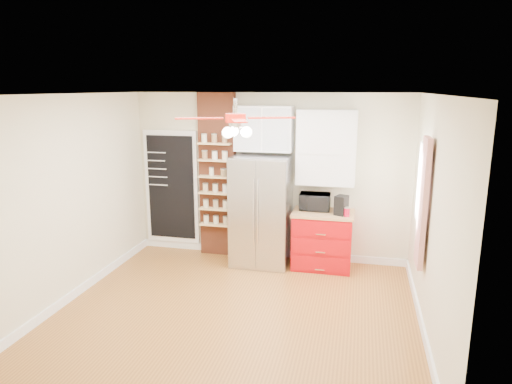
% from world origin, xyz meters
% --- Properties ---
extents(floor, '(4.50, 4.50, 0.00)m').
position_xyz_m(floor, '(0.00, 0.00, 0.00)').
color(floor, '#996127').
rests_on(floor, ground).
extents(ceiling, '(4.50, 4.50, 0.00)m').
position_xyz_m(ceiling, '(0.00, 0.00, 2.70)').
color(ceiling, white).
rests_on(ceiling, wall_back).
extents(wall_back, '(4.50, 0.02, 2.70)m').
position_xyz_m(wall_back, '(0.00, 2.00, 1.35)').
color(wall_back, beige).
rests_on(wall_back, floor).
extents(wall_front, '(4.50, 0.02, 2.70)m').
position_xyz_m(wall_front, '(0.00, -2.00, 1.35)').
color(wall_front, beige).
rests_on(wall_front, floor).
extents(wall_left, '(0.02, 4.00, 2.70)m').
position_xyz_m(wall_left, '(-2.25, 0.00, 1.35)').
color(wall_left, beige).
rests_on(wall_left, floor).
extents(wall_right, '(0.02, 4.00, 2.70)m').
position_xyz_m(wall_right, '(2.25, 0.00, 1.35)').
color(wall_right, beige).
rests_on(wall_right, floor).
extents(chalkboard, '(0.95, 0.05, 1.95)m').
position_xyz_m(chalkboard, '(-1.70, 1.96, 1.10)').
color(chalkboard, white).
rests_on(chalkboard, wall_back).
extents(brick_pillar, '(0.60, 0.16, 2.70)m').
position_xyz_m(brick_pillar, '(-0.85, 1.92, 1.35)').
color(brick_pillar, brown).
rests_on(brick_pillar, floor).
extents(fridge, '(0.90, 0.70, 1.75)m').
position_xyz_m(fridge, '(-0.05, 1.63, 0.88)').
color(fridge, '#A5A5A9').
rests_on(fridge, floor).
extents(upper_glass_cabinet, '(0.90, 0.35, 0.70)m').
position_xyz_m(upper_glass_cabinet, '(-0.05, 1.82, 2.15)').
color(upper_glass_cabinet, white).
rests_on(upper_glass_cabinet, wall_back).
extents(red_cabinet, '(0.94, 0.64, 0.90)m').
position_xyz_m(red_cabinet, '(0.92, 1.68, 0.45)').
color(red_cabinet, '#B2070D').
rests_on(red_cabinet, floor).
extents(upper_shelf_unit, '(0.90, 0.30, 1.15)m').
position_xyz_m(upper_shelf_unit, '(0.92, 1.85, 1.88)').
color(upper_shelf_unit, white).
rests_on(upper_shelf_unit, wall_back).
extents(window, '(0.04, 0.75, 1.05)m').
position_xyz_m(window, '(2.23, 0.90, 1.55)').
color(window, white).
rests_on(window, wall_right).
extents(curtain, '(0.06, 0.40, 1.55)m').
position_xyz_m(curtain, '(2.18, 0.35, 1.45)').
color(curtain, '#AE2117').
rests_on(curtain, wall_right).
extents(ceiling_fan, '(1.40, 1.40, 0.44)m').
position_xyz_m(ceiling_fan, '(0.00, 0.00, 2.42)').
color(ceiling_fan, silver).
rests_on(ceiling_fan, ceiling).
extents(toaster_oven, '(0.48, 0.33, 0.26)m').
position_xyz_m(toaster_oven, '(0.78, 1.78, 1.03)').
color(toaster_oven, black).
rests_on(toaster_oven, red_cabinet).
extents(coffee_maker, '(0.22, 0.24, 0.30)m').
position_xyz_m(coffee_maker, '(1.19, 1.59, 1.05)').
color(coffee_maker, black).
rests_on(coffee_maker, red_cabinet).
extents(canister_left, '(0.10, 0.10, 0.13)m').
position_xyz_m(canister_left, '(1.28, 1.51, 0.96)').
color(canister_left, '#AD0923').
rests_on(canister_left, red_cabinet).
extents(canister_right, '(0.12, 0.12, 0.13)m').
position_xyz_m(canister_right, '(1.20, 1.74, 0.97)').
color(canister_right, '#BC0A30').
rests_on(canister_right, red_cabinet).
extents(pantry_jar_oats, '(0.11, 0.11, 0.13)m').
position_xyz_m(pantry_jar_oats, '(-0.91, 1.79, 1.44)').
color(pantry_jar_oats, beige).
rests_on(pantry_jar_oats, brick_pillar).
extents(pantry_jar_beans, '(0.10, 0.10, 0.12)m').
position_xyz_m(pantry_jar_beans, '(-0.70, 1.76, 1.43)').
color(pantry_jar_beans, olive).
rests_on(pantry_jar_beans, brick_pillar).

